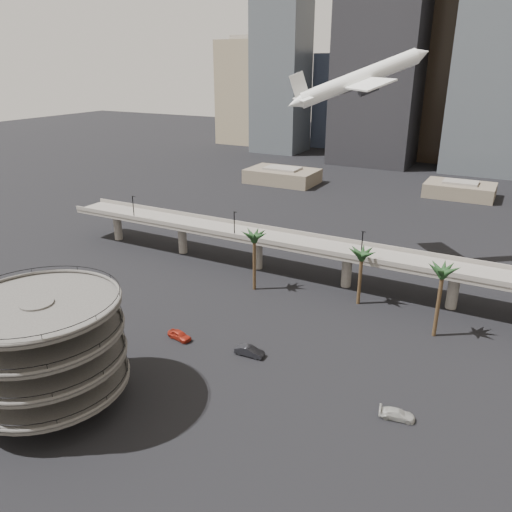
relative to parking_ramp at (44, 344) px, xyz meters
The scene contains 10 objects.
ground 16.79m from the parking_ramp, 17.10° to the left, with size 700.00×700.00×0.00m, color black.
parking_ramp is the anchor object (origin of this frame).
overpass 60.46m from the parking_ramp, 77.57° to the left, with size 130.00×9.30×14.70m.
palm_trees 55.67m from the parking_ramp, 60.95° to the left, with size 42.40×10.40×14.00m.
low_buildings 147.81m from the parking_ramp, 82.26° to the left, with size 135.00×27.50×6.80m.
skyline 225.98m from the parking_ramp, 82.75° to the left, with size 269.00×86.00×129.21m.
airborne_jet 80.21m from the parking_ramp, 74.10° to the left, with size 26.83×25.79×13.88m.
car_a 25.45m from the parking_ramp, 77.22° to the left, with size 1.88×4.69×1.60m, color #AC2818.
car_b 32.16m from the parking_ramp, 52.40° to the left, with size 1.77×5.07×1.67m, color black.
car_c 49.74m from the parking_ramp, 24.38° to the left, with size 1.98×4.88×1.42m, color #B3B3AF.
Camera 1 is at (41.03, -42.60, 46.10)m, focal length 35.00 mm.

